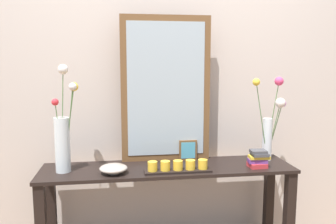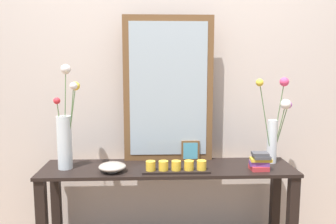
# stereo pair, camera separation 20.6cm
# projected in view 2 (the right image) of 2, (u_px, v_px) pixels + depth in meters

# --- Properties ---
(wall_back) EXTENTS (6.40, 0.08, 2.70)m
(wall_back) POSITION_uv_depth(u_px,v_px,m) (166.00, 83.00, 2.34)
(wall_back) COLOR beige
(wall_back) RESTS_ON ground
(console_table) EXTENTS (1.53, 0.37, 0.85)m
(console_table) POSITION_uv_depth(u_px,v_px,m) (168.00, 217.00, 2.16)
(console_table) COLOR black
(console_table) RESTS_ON ground
(mirror_leaning) EXTENTS (0.57, 0.03, 0.92)m
(mirror_leaning) POSITION_uv_depth(u_px,v_px,m) (168.00, 89.00, 2.20)
(mirror_leaning) COLOR brown
(mirror_leaning) RESTS_ON console_table
(tall_vase_left) EXTENTS (0.14, 0.13, 0.62)m
(tall_vase_left) POSITION_uv_depth(u_px,v_px,m) (65.00, 132.00, 2.05)
(tall_vase_left) COLOR silver
(tall_vase_left) RESTS_ON console_table
(vase_right) EXTENTS (0.24, 0.11, 0.54)m
(vase_right) POSITION_uv_depth(u_px,v_px,m) (275.00, 125.00, 2.15)
(vase_right) COLOR silver
(vase_right) RESTS_ON console_table
(candle_tray) EXTENTS (0.39, 0.09, 0.07)m
(candle_tray) POSITION_uv_depth(u_px,v_px,m) (176.00, 167.00, 2.00)
(candle_tray) COLOR black
(candle_tray) RESTS_ON console_table
(picture_frame_small) EXTENTS (0.12, 0.01, 0.13)m
(picture_frame_small) POSITION_uv_depth(u_px,v_px,m) (190.00, 151.00, 2.24)
(picture_frame_small) COLOR brown
(picture_frame_small) RESTS_ON console_table
(decorative_bowl) EXTENTS (0.16, 0.16, 0.05)m
(decorative_bowl) POSITION_uv_depth(u_px,v_px,m) (112.00, 167.00, 2.01)
(decorative_bowl) COLOR #9E9389
(decorative_bowl) RESTS_ON console_table
(book_stack) EXTENTS (0.13, 0.09, 0.11)m
(book_stack) POSITION_uv_depth(u_px,v_px,m) (260.00, 161.00, 2.04)
(book_stack) COLOR #C63338
(book_stack) RESTS_ON console_table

